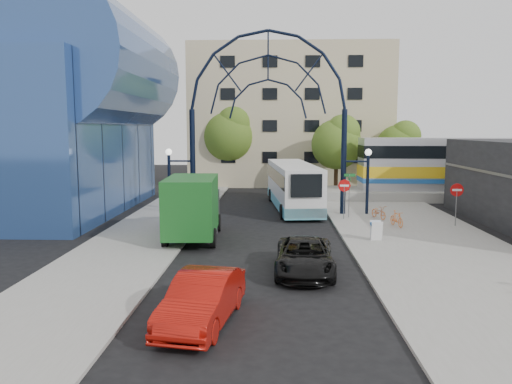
{
  "coord_description": "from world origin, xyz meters",
  "views": [
    {
      "loc": [
        0.41,
        -19.0,
        5.75
      ],
      "look_at": [
        -0.49,
        6.0,
        2.56
      ],
      "focal_mm": 35.0,
      "sensor_mm": 36.0,
      "label": 1
    }
  ],
  "objects_px": {
    "gateway_arch": "(268,85)",
    "bike_near_b": "(397,219)",
    "city_bus": "(293,185)",
    "black_suv": "(305,256)",
    "stop_sign": "(344,189)",
    "bike_near_a": "(379,212)",
    "sandwich_board": "(376,228)",
    "tree_north_c": "(400,144)",
    "street_name_sign": "(349,186)",
    "tree_north_a": "(338,141)",
    "tree_north_b": "(230,133)",
    "red_sedan": "(202,299)",
    "do_not_enter_sign": "(457,194)",
    "green_truck": "(193,207)"
  },
  "relations": [
    {
      "from": "gateway_arch",
      "to": "bike_near_b",
      "type": "xyz_separation_m",
      "value": [
        7.52,
        -4.34,
        -7.98
      ]
    },
    {
      "from": "city_bus",
      "to": "black_suv",
      "type": "xyz_separation_m",
      "value": [
        -0.13,
        -16.38,
        -1.01
      ]
    },
    {
      "from": "gateway_arch",
      "to": "stop_sign",
      "type": "bearing_deg",
      "value": -22.63
    },
    {
      "from": "bike_near_a",
      "to": "gateway_arch",
      "type": "bearing_deg",
      "value": 145.6
    },
    {
      "from": "sandwich_board",
      "to": "tree_north_c",
      "type": "bearing_deg",
      "value": 73.45
    },
    {
      "from": "city_bus",
      "to": "black_suv",
      "type": "height_order",
      "value": "city_bus"
    },
    {
      "from": "tree_north_c",
      "to": "street_name_sign",
      "type": "bearing_deg",
      "value": -114.31
    },
    {
      "from": "tree_north_a",
      "to": "black_suv",
      "type": "bearing_deg",
      "value": -99.95
    },
    {
      "from": "tree_north_b",
      "to": "sandwich_board",
      "type": "bearing_deg",
      "value": -68.41
    },
    {
      "from": "sandwich_board",
      "to": "black_suv",
      "type": "relative_size",
      "value": 0.2
    },
    {
      "from": "tree_north_b",
      "to": "red_sedan",
      "type": "xyz_separation_m",
      "value": [
        2.19,
        -34.8,
        -4.51
      ]
    },
    {
      "from": "stop_sign",
      "to": "street_name_sign",
      "type": "bearing_deg",
      "value": 56.36
    },
    {
      "from": "gateway_arch",
      "to": "tree_north_c",
      "type": "height_order",
      "value": "gateway_arch"
    },
    {
      "from": "tree_north_a",
      "to": "bike_near_b",
      "type": "distance_m",
      "value": 16.81
    },
    {
      "from": "street_name_sign",
      "to": "city_bus",
      "type": "xyz_separation_m",
      "value": [
        -3.42,
        4.22,
        -0.44
      ]
    },
    {
      "from": "stop_sign",
      "to": "street_name_sign",
      "type": "xyz_separation_m",
      "value": [
        0.4,
        0.6,
        0.14
      ]
    },
    {
      "from": "bike_near_a",
      "to": "bike_near_b",
      "type": "distance_m",
      "value": 2.58
    },
    {
      "from": "do_not_enter_sign",
      "to": "city_bus",
      "type": "bearing_deg",
      "value": 143.5
    },
    {
      "from": "stop_sign",
      "to": "green_truck",
      "type": "xyz_separation_m",
      "value": [
        -8.58,
        -5.41,
        -0.34
      ]
    },
    {
      "from": "tree_north_c",
      "to": "tree_north_a",
      "type": "bearing_deg",
      "value": -161.56
    },
    {
      "from": "gateway_arch",
      "to": "street_name_sign",
      "type": "distance_m",
      "value": 8.38
    },
    {
      "from": "bike_near_b",
      "to": "bike_near_a",
      "type": "bearing_deg",
      "value": 87.09
    },
    {
      "from": "street_name_sign",
      "to": "sandwich_board",
      "type": "xyz_separation_m",
      "value": [
        0.4,
        -6.62,
        -1.39
      ]
    },
    {
      "from": "gateway_arch",
      "to": "city_bus",
      "type": "distance_m",
      "value": 7.63
    },
    {
      "from": "do_not_enter_sign",
      "to": "green_truck",
      "type": "distance_m",
      "value": 15.18
    },
    {
      "from": "city_bus",
      "to": "green_truck",
      "type": "relative_size",
      "value": 1.79
    },
    {
      "from": "bike_near_a",
      "to": "tree_north_b",
      "type": "bearing_deg",
      "value": 101.59
    },
    {
      "from": "tree_north_b",
      "to": "red_sedan",
      "type": "distance_m",
      "value": 35.16
    },
    {
      "from": "tree_north_a",
      "to": "green_truck",
      "type": "distance_m",
      "value": 21.93
    },
    {
      "from": "gateway_arch",
      "to": "bike_near_b",
      "type": "height_order",
      "value": "gateway_arch"
    },
    {
      "from": "tree_north_a",
      "to": "green_truck",
      "type": "relative_size",
      "value": 1.05
    },
    {
      "from": "sandwich_board",
      "to": "tree_north_a",
      "type": "distance_m",
      "value": 20.33
    },
    {
      "from": "street_name_sign",
      "to": "tree_north_a",
      "type": "relative_size",
      "value": 0.4
    },
    {
      "from": "red_sedan",
      "to": "street_name_sign",
      "type": "bearing_deg",
      "value": 77.68
    },
    {
      "from": "stop_sign",
      "to": "tree_north_b",
      "type": "relative_size",
      "value": 0.31
    },
    {
      "from": "tree_north_c",
      "to": "gateway_arch",
      "type": "bearing_deg",
      "value": -131.04
    },
    {
      "from": "gateway_arch",
      "to": "tree_north_b",
      "type": "xyz_separation_m",
      "value": [
        -3.88,
        15.93,
        -3.29
      ]
    },
    {
      "from": "sandwich_board",
      "to": "red_sedan",
      "type": "distance_m",
      "value": 13.07
    },
    {
      "from": "gateway_arch",
      "to": "red_sedan",
      "type": "height_order",
      "value": "gateway_arch"
    },
    {
      "from": "stop_sign",
      "to": "bike_near_b",
      "type": "xyz_separation_m",
      "value": [
        2.72,
        -2.33,
        -1.42
      ]
    },
    {
      "from": "tree_north_b",
      "to": "green_truck",
      "type": "xyz_separation_m",
      "value": [
        0.09,
        -23.34,
        -3.61
      ]
    },
    {
      "from": "tree_north_b",
      "to": "red_sedan",
      "type": "bearing_deg",
      "value": -86.4
    },
    {
      "from": "tree_north_c",
      "to": "tree_north_b",
      "type": "bearing_deg",
      "value": 172.88
    },
    {
      "from": "tree_north_b",
      "to": "bike_near_b",
      "type": "distance_m",
      "value": 23.72
    },
    {
      "from": "black_suv",
      "to": "bike_near_a",
      "type": "height_order",
      "value": "black_suv"
    },
    {
      "from": "gateway_arch",
      "to": "street_name_sign",
      "type": "bearing_deg",
      "value": -15.07
    },
    {
      "from": "street_name_sign",
      "to": "tree_north_c",
      "type": "xyz_separation_m",
      "value": [
        6.92,
        15.33,
        2.15
      ]
    },
    {
      "from": "city_bus",
      "to": "gateway_arch",
      "type": "bearing_deg",
      "value": -128.05
    },
    {
      "from": "bike_near_b",
      "to": "do_not_enter_sign",
      "type": "bearing_deg",
      "value": -8.64
    },
    {
      "from": "black_suv",
      "to": "city_bus",
      "type": "bearing_deg",
      "value": 92.18
    }
  ]
}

